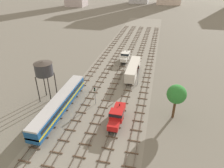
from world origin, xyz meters
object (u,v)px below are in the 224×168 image
object	(u,v)px
shunter_loco_centre_left_midfar	(125,56)
signal_post_nearest	(95,94)
freight_boxcar_centre_mid	(133,69)
passenger_coach_far_left_near	(60,103)
water_tower	(44,69)
signal_post_near	(138,73)
shunter_loco_centre_nearest	(117,115)

from	to	relation	value
shunter_loco_centre_left_midfar	signal_post_nearest	xyz separation A→B (m)	(-2.15, -28.04, 1.00)
freight_boxcar_centre_mid	passenger_coach_far_left_near	bearing A→B (deg)	-120.39
signal_post_nearest	water_tower	bearing A→B (deg)	-177.22
passenger_coach_far_left_near	signal_post_near	world-z (taller)	signal_post_near
freight_boxcar_centre_mid	water_tower	bearing A→B (deg)	-136.45
signal_post_near	shunter_loco_centre_nearest	bearing A→B (deg)	-97.06
passenger_coach_far_left_near	signal_post_nearest	distance (m)	8.25
freight_boxcar_centre_mid	signal_post_nearest	bearing A→B (deg)	-110.90
water_tower	signal_post_near	xyz separation A→B (m)	(20.59, 12.37, -4.61)
shunter_loco_centre_left_midfar	freight_boxcar_centre_mid	bearing A→B (deg)	-68.73
shunter_loco_centre_nearest	shunter_loco_centre_left_midfar	xyz separation A→B (m)	(-4.31, 33.64, 0.00)
shunter_loco_centre_nearest	water_tower	size ratio (longest dim) A/B	0.83
freight_boxcar_centre_mid	signal_post_nearest	world-z (taller)	signal_post_nearest
signal_post_nearest	shunter_loco_centre_left_midfar	bearing A→B (deg)	85.61
shunter_loco_centre_nearest	signal_post_near	bearing A→B (deg)	82.94
shunter_loco_centre_left_midfar	shunter_loco_centre_nearest	bearing A→B (deg)	-82.70
passenger_coach_far_left_near	freight_boxcar_centre_mid	bearing A→B (deg)	59.61
passenger_coach_far_left_near	water_tower	xyz separation A→B (m)	(-5.51, 4.53, 5.76)
water_tower	signal_post_near	world-z (taller)	water_tower
shunter_loco_centre_nearest	signal_post_nearest	xyz separation A→B (m)	(-6.46, 5.60, 1.00)
shunter_loco_centre_nearest	freight_boxcar_centre_mid	bearing A→B (deg)	89.98
water_tower	shunter_loco_centre_left_midfar	bearing A→B (deg)	63.73
signal_post_near	water_tower	bearing A→B (deg)	-149.00
shunter_loco_centre_left_midfar	water_tower	distance (m)	32.54
signal_post_nearest	passenger_coach_far_left_near	bearing A→B (deg)	-141.67
shunter_loco_centre_nearest	water_tower	distance (m)	20.14
freight_boxcar_centre_mid	signal_post_near	bearing A→B (deg)	-67.38
shunter_loco_centre_left_midfar	signal_post_near	xyz separation A→B (m)	(6.46, -16.25, 1.75)
shunter_loco_centre_nearest	signal_post_near	distance (m)	17.62
shunter_loco_centre_left_midfar	signal_post_nearest	bearing A→B (deg)	-94.39
water_tower	freight_boxcar_centre_mid	bearing A→B (deg)	43.55
passenger_coach_far_left_near	shunter_loco_centre_left_midfar	distance (m)	34.26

